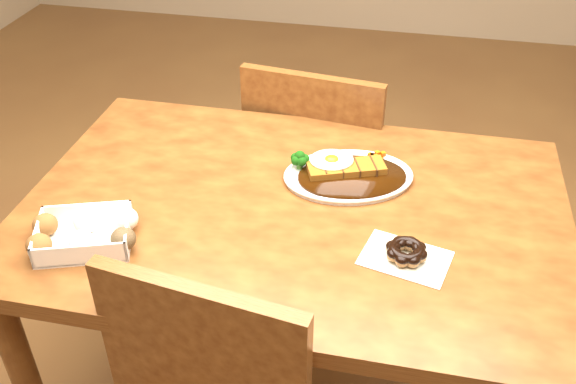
% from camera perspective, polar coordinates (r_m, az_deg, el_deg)
% --- Properties ---
extents(table, '(1.20, 0.80, 0.75)m').
position_cam_1_polar(table, '(1.48, 0.51, -4.22)').
color(table, '#4E240F').
rests_on(table, ground).
extents(chair_far, '(0.47, 0.47, 0.87)m').
position_cam_1_polar(chair_far, '(2.01, 2.97, 1.63)').
color(chair_far, '#4E240F').
rests_on(chair_far, ground).
extents(katsu_curry_plate, '(0.35, 0.29, 0.06)m').
position_cam_1_polar(katsu_curry_plate, '(1.51, 5.19, 1.70)').
color(katsu_curry_plate, white).
rests_on(katsu_curry_plate, table).
extents(donut_box, '(0.23, 0.20, 0.05)m').
position_cam_1_polar(donut_box, '(1.37, -17.69, -3.48)').
color(donut_box, white).
rests_on(donut_box, table).
extents(pon_de_ring, '(0.19, 0.16, 0.03)m').
position_cam_1_polar(pon_de_ring, '(1.29, 10.46, -5.27)').
color(pon_de_ring, silver).
rests_on(pon_de_ring, table).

